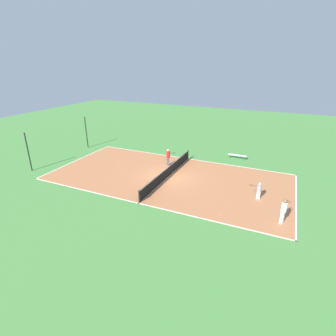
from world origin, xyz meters
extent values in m
plane|color=#47843D|center=(0.00, 0.00, 0.00)|extent=(80.00, 80.00, 0.00)
cube|color=#AD6B42|center=(0.00, 0.00, 0.01)|extent=(10.76, 21.63, 0.02)
cube|color=white|center=(-5.33, 0.00, 0.02)|extent=(0.10, 21.63, 0.00)
cube|color=white|center=(5.33, 0.00, 0.02)|extent=(0.10, 21.63, 0.00)
cube|color=white|center=(0.00, -10.76, 0.02)|extent=(10.76, 0.10, 0.00)
cube|color=white|center=(0.00, 10.76, 0.02)|extent=(10.76, 0.10, 0.00)
cube|color=white|center=(0.00, 0.00, 0.02)|extent=(10.76, 0.10, 0.00)
cylinder|color=black|center=(-5.23, 0.00, 0.54)|extent=(0.10, 0.10, 1.03)
cylinder|color=black|center=(5.23, 0.00, 0.54)|extent=(0.10, 0.10, 1.03)
cube|color=black|center=(0.00, 0.00, 0.51)|extent=(10.46, 0.03, 0.98)
cube|color=white|center=(0.00, 0.00, 0.97)|extent=(10.46, 0.04, 0.06)
cube|color=silver|center=(7.55, -4.87, 0.43)|extent=(0.36, 1.97, 0.04)
cylinder|color=#4C4C51|center=(7.55, -5.70, 0.21)|extent=(0.08, 0.08, 0.41)
cylinder|color=#4C4C51|center=(7.55, -4.04, 0.21)|extent=(0.08, 0.08, 0.41)
cube|color=white|center=(-0.86, -8.05, 0.36)|extent=(0.22, 0.27, 0.68)
cylinder|color=gray|center=(-0.86, -8.05, 0.94)|extent=(0.39, 0.39, 0.48)
sphere|color=beige|center=(-0.86, -8.05, 1.28)|extent=(0.20, 0.20, 0.20)
cylinder|color=#262626|center=(-0.89, -7.73, 1.06)|extent=(0.06, 0.28, 0.03)
torus|color=black|center=(-0.92, -7.46, 1.06)|extent=(0.33, 0.33, 0.02)
cube|color=white|center=(-3.70, -9.86, 0.47)|extent=(0.30, 0.27, 0.89)
cylinder|color=silver|center=(-3.70, -9.86, 1.22)|extent=(0.46, 0.46, 0.62)
sphere|color=brown|center=(-3.70, -9.86, 1.67)|extent=(0.27, 0.27, 0.27)
cylinder|color=#262626|center=(-3.40, -9.97, 1.38)|extent=(0.27, 0.12, 0.03)
torus|color=black|center=(-3.14, -10.06, 1.38)|extent=(0.39, 0.39, 0.02)
cube|color=#4C4C51|center=(2.66, 1.19, 0.45)|extent=(0.29, 0.32, 0.86)
cylinder|color=red|center=(2.66, 1.19, 1.19)|extent=(0.49, 0.49, 0.60)
sphere|color=tan|center=(2.66, 1.19, 1.62)|extent=(0.26, 0.26, 0.26)
cylinder|color=#262626|center=(2.81, 0.91, 1.34)|extent=(0.16, 0.26, 0.03)
torus|color=black|center=(2.94, 0.66, 1.34)|extent=(0.41, 0.41, 0.02)
sphere|color=#CCE033|center=(1.14, 6.27, 0.06)|extent=(0.07, 0.07, 0.07)
sphere|color=#CCE033|center=(1.73, 9.19, 0.06)|extent=(0.07, 0.07, 0.07)
sphere|color=#CCE033|center=(-4.34, -6.00, 0.06)|extent=(0.07, 0.07, 0.07)
sphere|color=#CCE033|center=(3.46, 9.11, 0.06)|extent=(0.07, 0.07, 0.07)
cylinder|color=black|center=(-4.08, 12.74, 1.90)|extent=(0.12, 0.12, 3.79)
cylinder|color=black|center=(4.08, 12.74, 1.90)|extent=(0.12, 0.12, 3.79)
camera|label=1|loc=(-20.05, -9.11, 9.88)|focal=28.00mm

